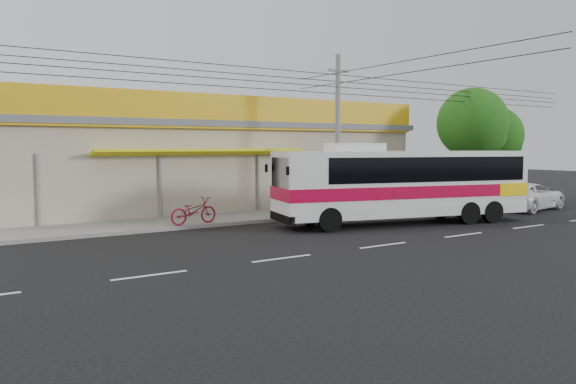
% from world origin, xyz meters
% --- Properties ---
extents(ground, '(120.00, 120.00, 0.00)m').
position_xyz_m(ground, '(0.00, 0.00, 0.00)').
color(ground, black).
rests_on(ground, ground).
extents(sidewalk, '(30.00, 3.20, 0.15)m').
position_xyz_m(sidewalk, '(0.00, 6.00, 0.07)').
color(sidewalk, gray).
rests_on(sidewalk, ground).
extents(lane_markings, '(50.00, 0.12, 0.01)m').
position_xyz_m(lane_markings, '(0.00, -2.50, 0.00)').
color(lane_markings, silver).
rests_on(lane_markings, ground).
extents(storefront_building, '(22.60, 9.20, 5.70)m').
position_xyz_m(storefront_building, '(-0.01, 11.54, 2.30)').
color(storefront_building, '#AAA389').
rests_on(storefront_building, ground).
extents(coach_bus, '(11.34, 4.81, 3.42)m').
position_xyz_m(coach_bus, '(4.43, 0.88, 1.83)').
color(coach_bus, silver).
rests_on(coach_bus, ground).
extents(motorbike_red, '(2.12, 0.96, 1.08)m').
position_xyz_m(motorbike_red, '(-3.66, 4.70, 0.69)').
color(motorbike_red, maroon).
rests_on(motorbike_red, sidewalk).
extents(white_car, '(5.39, 3.19, 1.41)m').
position_xyz_m(white_car, '(13.49, 1.27, 0.70)').
color(white_car, white).
rests_on(white_car, ground).
extents(utility_pole, '(34.00, 14.00, 7.47)m').
position_xyz_m(utility_pole, '(3.29, 4.20, 6.16)').
color(utility_pole, slate).
rests_on(utility_pole, ground).
extents(tree_near, '(3.97, 3.97, 6.59)m').
position_xyz_m(tree_near, '(13.62, 4.81, 4.46)').
color(tree_near, '#362615').
rests_on(tree_near, ground).
extents(tree_far, '(3.40, 3.40, 5.64)m').
position_xyz_m(tree_far, '(16.09, 5.21, 3.82)').
color(tree_far, '#362615').
rests_on(tree_far, ground).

